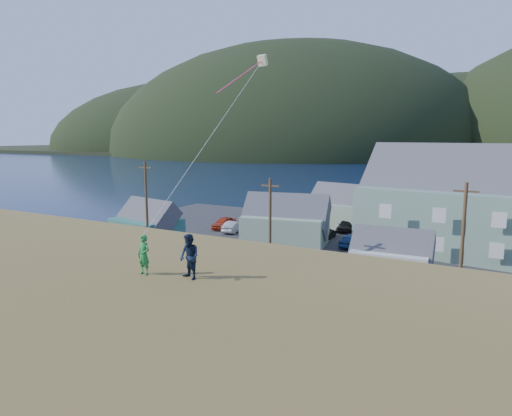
{
  "coord_description": "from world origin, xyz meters",
  "views": [
    {
      "loc": [
        13.5,
        -31.52,
        12.31
      ],
      "look_at": [
        2.68,
        -12.18,
        8.8
      ],
      "focal_mm": 32.0,
      "sensor_mm": 36.0,
      "label": 1
    }
  ],
  "objects_px": {
    "shed_palegreen_near": "(286,222)",
    "shed_palegreen_far": "(347,208)",
    "kite_flyer_green": "(144,255)",
    "kite_flyer_navy": "(189,257)",
    "wharf": "(368,211)",
    "shed_white": "(391,256)",
    "shed_teal": "(146,223)"
  },
  "relations": [
    {
      "from": "wharf",
      "to": "kite_flyer_navy",
      "type": "xyz_separation_m",
      "value": [
        9.65,
        -58.83,
        7.57
      ]
    },
    {
      "from": "shed_teal",
      "to": "kite_flyer_navy",
      "type": "relative_size",
      "value": 5.35
    },
    {
      "from": "wharf",
      "to": "kite_flyer_navy",
      "type": "height_order",
      "value": "kite_flyer_navy"
    },
    {
      "from": "shed_palegreen_near",
      "to": "kite_flyer_green",
      "type": "xyz_separation_m",
      "value": [
        10.33,
        -33.91,
        5.31
      ]
    },
    {
      "from": "kite_flyer_green",
      "to": "kite_flyer_navy",
      "type": "bearing_deg",
      "value": 15.62
    },
    {
      "from": "shed_palegreen_far",
      "to": "kite_flyer_green",
      "type": "height_order",
      "value": "kite_flyer_green"
    },
    {
      "from": "shed_palegreen_near",
      "to": "shed_white",
      "type": "relative_size",
      "value": 1.5
    },
    {
      "from": "shed_teal",
      "to": "shed_palegreen_far",
      "type": "height_order",
      "value": "shed_palegreen_far"
    },
    {
      "from": "shed_palegreen_near",
      "to": "kite_flyer_navy",
      "type": "distance_m",
      "value": 36.04
    },
    {
      "from": "wharf",
      "to": "shed_palegreen_far",
      "type": "xyz_separation_m",
      "value": [
        0.62,
        -12.59,
        2.28
      ]
    },
    {
      "from": "shed_palegreen_near",
      "to": "kite_flyer_green",
      "type": "relative_size",
      "value": 7.08
    },
    {
      "from": "shed_white",
      "to": "shed_palegreen_far",
      "type": "height_order",
      "value": "shed_palegreen_far"
    },
    {
      "from": "wharf",
      "to": "kite_flyer_green",
      "type": "relative_size",
      "value": 17.37
    },
    {
      "from": "wharf",
      "to": "shed_teal",
      "type": "height_order",
      "value": "shed_teal"
    },
    {
      "from": "shed_palegreen_far",
      "to": "kite_flyer_green",
      "type": "bearing_deg",
      "value": -69.64
    },
    {
      "from": "shed_teal",
      "to": "shed_palegreen_far",
      "type": "distance_m",
      "value": 26.54
    },
    {
      "from": "shed_palegreen_far",
      "to": "kite_flyer_navy",
      "type": "bearing_deg",
      "value": -67.4
    },
    {
      "from": "shed_white",
      "to": "kite_flyer_green",
      "type": "relative_size",
      "value": 4.72
    },
    {
      "from": "shed_palegreen_near",
      "to": "shed_palegreen_far",
      "type": "bearing_deg",
      "value": 65.25
    },
    {
      "from": "wharf",
      "to": "kite_flyer_green",
      "type": "distance_m",
      "value": 60.21
    },
    {
      "from": "shed_teal",
      "to": "shed_white",
      "type": "relative_size",
      "value": 1.24
    },
    {
      "from": "shed_palegreen_far",
      "to": "kite_flyer_navy",
      "type": "height_order",
      "value": "kite_flyer_navy"
    },
    {
      "from": "shed_white",
      "to": "kite_flyer_green",
      "type": "xyz_separation_m",
      "value": [
        -3.23,
        -26.6,
        5.85
      ]
    },
    {
      "from": "kite_flyer_green",
      "to": "kite_flyer_navy",
      "type": "relative_size",
      "value": 0.91
    },
    {
      "from": "shed_palegreen_near",
      "to": "wharf",
      "type": "bearing_deg",
      "value": 73.33
    },
    {
      "from": "shed_palegreen_near",
      "to": "shed_palegreen_far",
      "type": "distance_m",
      "value": 13.1
    },
    {
      "from": "shed_teal",
      "to": "kite_flyer_navy",
      "type": "bearing_deg",
      "value": -33.16
    },
    {
      "from": "shed_palegreen_far",
      "to": "kite_flyer_green",
      "type": "relative_size",
      "value": 7.74
    },
    {
      "from": "wharf",
      "to": "shed_palegreen_near",
      "type": "distance_m",
      "value": 25.53
    },
    {
      "from": "wharf",
      "to": "kite_flyer_green",
      "type": "xyz_separation_m",
      "value": [
        7.85,
        -59.23,
        7.5
      ]
    },
    {
      "from": "wharf",
      "to": "shed_palegreen_near",
      "type": "xyz_separation_m",
      "value": [
        -2.48,
        -25.32,
        2.19
      ]
    },
    {
      "from": "kite_flyer_green",
      "to": "kite_flyer_navy",
      "type": "xyz_separation_m",
      "value": [
        1.8,
        0.4,
        0.07
      ]
    }
  ]
}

